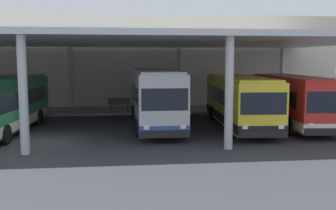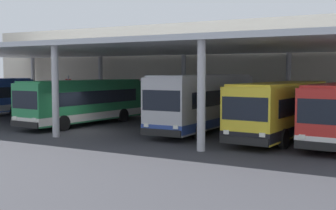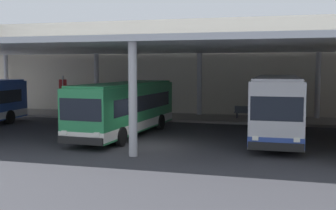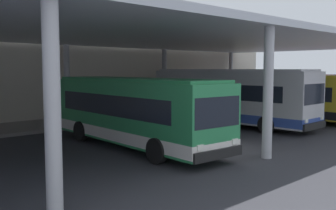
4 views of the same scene
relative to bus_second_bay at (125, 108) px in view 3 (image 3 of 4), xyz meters
The scene contains 9 objects.
ground_plane 4.20m from the bus_second_bay, 49.94° to the right, with size 200.00×200.00×0.00m, color #333338.
platform_kerb 9.27m from the bus_second_bay, 74.23° to the left, with size 42.00×4.50×0.18m, color gray.
station_building_facade 12.54m from the bus_second_bay, 78.35° to the left, with size 48.00×1.60×8.16m, color beige.
canopy_shelter 5.09m from the bus_second_bay, 45.70° to the left, with size 40.00×17.00×5.55m.
bus_second_bay is the anchor object (origin of this frame).
bus_middle_bay 8.91m from the bus_second_bay, ahead, with size 2.78×11.34×3.57m.
bench_waiting 11.03m from the bus_second_bay, 53.79° to the left, with size 1.80×0.45×0.92m.
trash_bin 13.37m from the bus_second_bay, 42.67° to the left, with size 0.52×0.52×0.98m.
banner_sign 11.78m from the bus_second_bay, 137.32° to the left, with size 0.70×0.12×3.20m.
Camera 3 is at (6.54, -20.37, 4.11)m, focal length 44.49 mm.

